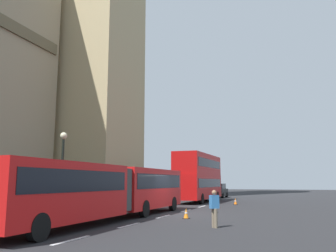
# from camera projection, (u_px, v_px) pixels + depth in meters

# --- Properties ---
(ground_plane) EXTENTS (160.00, 160.00, 0.00)m
(ground_plane) POSITION_uv_depth(u_px,v_px,m) (173.00, 214.00, 22.66)
(ground_plane) COLOR #262628
(lane_centre_marking) EXTENTS (25.20, 0.16, 0.01)m
(lane_centre_marking) POSITION_uv_depth(u_px,v_px,m) (148.00, 220.00, 18.86)
(lane_centre_marking) COLOR silver
(lane_centre_marking) RESTS_ON ground_plane
(articulated_bus) EXTENTS (17.24, 2.54, 2.90)m
(articulated_bus) POSITION_uv_depth(u_px,v_px,m) (111.00, 188.00, 19.21)
(articulated_bus) COLOR red
(articulated_bus) RESTS_ON ground_plane
(double_decker_bus) EXTENTS (10.59, 2.54, 4.90)m
(double_decker_bus) POSITION_uv_depth(u_px,v_px,m) (199.00, 176.00, 36.64)
(double_decker_bus) COLOR #B20F0F
(double_decker_bus) RESTS_ON ground_plane
(sedan_lead) EXTENTS (4.40, 1.86, 1.85)m
(sedan_lead) POSITION_uv_depth(u_px,v_px,m) (218.00, 191.00, 46.55)
(sedan_lead) COLOR black
(sedan_lead) RESTS_ON ground_plane
(traffic_cone_west) EXTENTS (0.36, 0.36, 0.58)m
(traffic_cone_west) POSITION_uv_depth(u_px,v_px,m) (186.00, 214.00, 19.82)
(traffic_cone_west) COLOR black
(traffic_cone_west) RESTS_ON ground_plane
(traffic_cone_middle) EXTENTS (0.36, 0.36, 0.58)m
(traffic_cone_middle) POSITION_uv_depth(u_px,v_px,m) (215.00, 208.00, 23.83)
(traffic_cone_middle) COLOR black
(traffic_cone_middle) RESTS_ON ground_plane
(traffic_cone_east) EXTENTS (0.36, 0.36, 0.58)m
(traffic_cone_east) POSITION_uv_depth(u_px,v_px,m) (235.00, 201.00, 32.14)
(traffic_cone_east) COLOR black
(traffic_cone_east) RESTS_ON ground_plane
(street_lamp) EXTENTS (0.44, 0.44, 5.27)m
(street_lamp) POSITION_uv_depth(u_px,v_px,m) (62.00, 166.00, 22.49)
(street_lamp) COLOR black
(street_lamp) RESTS_ON ground_plane
(pedestrian_near_cones) EXTENTS (0.45, 0.46, 1.69)m
(pedestrian_near_cones) POSITION_uv_depth(u_px,v_px,m) (214.00, 207.00, 15.96)
(pedestrian_near_cones) COLOR #726651
(pedestrian_near_cones) RESTS_ON ground_plane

